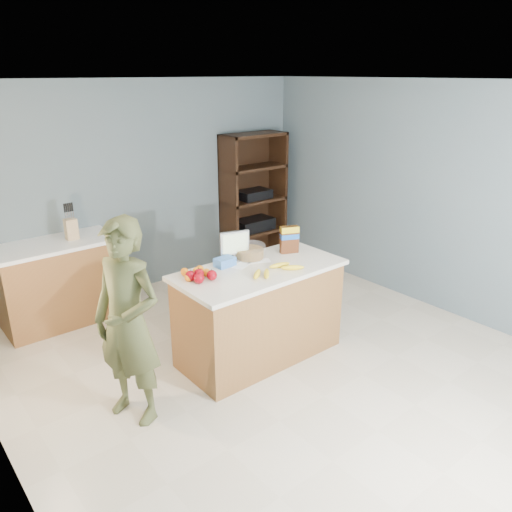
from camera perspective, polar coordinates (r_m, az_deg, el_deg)
floor at (r=4.71m, az=2.76°, el=-12.64°), size 4.50×5.00×0.02m
walls at (r=4.06m, az=3.15°, el=7.31°), size 4.52×5.02×2.51m
counter_peninsula at (r=4.70m, az=0.39°, el=-6.86°), size 1.56×0.76×0.90m
back_cabinet at (r=5.73m, az=-21.53°, el=-2.80°), size 1.24×0.62×0.90m
shelving_unit at (r=6.96m, az=-0.53°, el=6.21°), size 0.90×0.40×1.80m
person at (r=3.85m, az=-14.43°, el=-7.42°), size 0.59×0.70×1.62m
knife_block at (r=5.59m, az=-20.38°, el=2.98°), size 0.12×0.10×0.31m
envelopes at (r=4.61m, az=-0.66°, el=-0.79°), size 0.42×0.21×0.00m
bananas at (r=4.39m, az=2.09°, el=-1.61°), size 0.54×0.25×0.05m
apples at (r=4.24m, az=-6.41°, el=-2.27°), size 0.24×0.19×0.09m
oranges at (r=4.34m, az=-7.15°, el=-1.86°), size 0.25×0.20×0.07m
blue_carton at (r=4.54m, az=-3.59°, el=-0.69°), size 0.19×0.13×0.08m
salad_bowl at (r=4.72m, az=-0.75°, el=0.46°), size 0.30×0.30×0.13m
tv at (r=4.63m, az=-2.47°, el=1.37°), size 0.28×0.12×0.28m
cereal_box at (r=4.84m, az=3.84°, el=2.12°), size 0.19×0.13×0.27m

